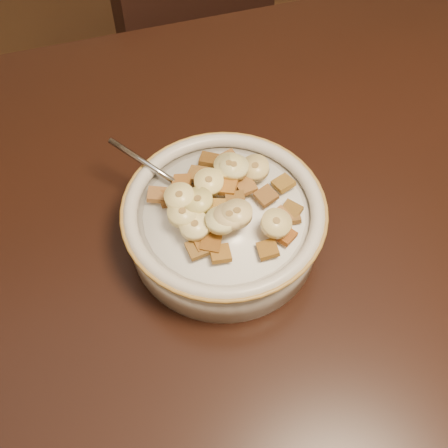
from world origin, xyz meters
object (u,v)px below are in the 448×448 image
object	(u,v)px
chair	(228,118)
cereal_bowl	(224,227)
table	(299,270)
spoon	(198,197)

from	to	relation	value
chair	cereal_bowl	distance (m)	0.61
table	spoon	bearing A→B (deg)	140.73
spoon	chair	bearing A→B (deg)	-151.26
cereal_bowl	spoon	distance (m)	0.04
chair	spoon	distance (m)	0.62
table	spoon	size ratio (longest dim) A/B	27.96
chair	spoon	bearing A→B (deg)	-133.90
table	spoon	xyz separation A→B (m)	(-0.09, 0.08, 0.07)
table	cereal_bowl	world-z (taller)	cereal_bowl
spoon	table	bearing A→B (deg)	100.26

